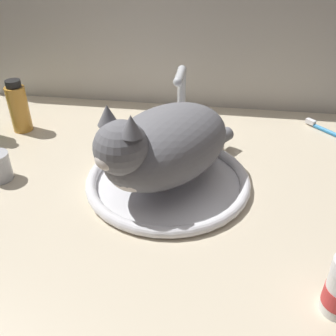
{
  "coord_description": "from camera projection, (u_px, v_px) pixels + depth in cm",
  "views": [
    {
      "loc": [
        15.03,
        -64.41,
        49.05
      ],
      "look_at": [
        5.58,
        -1.14,
        7.0
      ],
      "focal_mm": 39.96,
      "sensor_mm": 36.0,
      "label": 1
    }
  ],
  "objects": [
    {
      "name": "faucet",
      "position": [
        181.0,
        110.0,
        0.93
      ],
      "size": [
        17.6,
        10.99,
        18.21
      ],
      "color": "silver",
      "rests_on": "countertop"
    },
    {
      "name": "countertop",
      "position": [
        143.0,
        184.0,
        0.81
      ],
      "size": [
        118.94,
        79.89,
        3.0
      ],
      "primitive_type": "cube",
      "color": "beige",
      "rests_on": "ground"
    },
    {
      "name": "backsplash_wall",
      "position": [
        171.0,
        55.0,
        1.06
      ],
      "size": [
        118.94,
        2.4,
        35.2
      ],
      "primitive_type": "cube",
      "color": "beige",
      "rests_on": "ground"
    },
    {
      "name": "toothbrush",
      "position": [
        332.0,
        133.0,
        0.97
      ],
      "size": [
        12.71,
        13.17,
        1.7
      ],
      "color": "#338CD1",
      "rests_on": "countertop"
    },
    {
      "name": "amber_bottle",
      "position": [
        19.0,
        107.0,
        0.96
      ],
      "size": [
        4.99,
        4.99,
        13.62
      ],
      "color": "gold",
      "rests_on": "countertop"
    },
    {
      "name": "sink_basin",
      "position": [
        168.0,
        180.0,
        0.78
      ],
      "size": [
        34.24,
        34.24,
        2.22
      ],
      "color": "white",
      "rests_on": "countertop"
    },
    {
      "name": "cat",
      "position": [
        162.0,
        146.0,
        0.72
      ],
      "size": [
        31.83,
        35.8,
        18.7
      ],
      "color": "slate",
      "rests_on": "sink_basin"
    }
  ]
}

